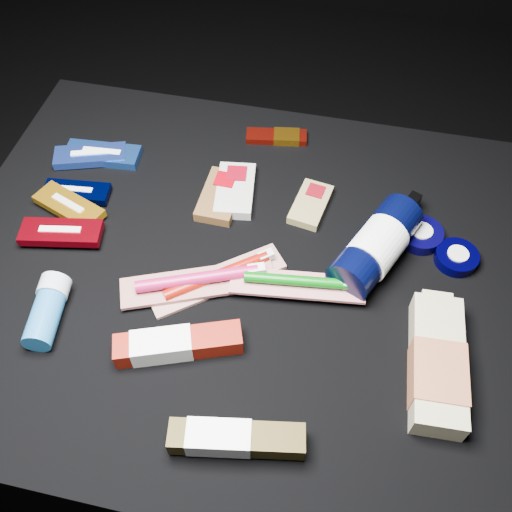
% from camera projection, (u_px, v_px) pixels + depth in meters
% --- Properties ---
extents(ground, '(3.00, 3.00, 0.00)m').
position_uv_depth(ground, '(248.00, 373.00, 1.23)').
color(ground, black).
rests_on(ground, ground).
extents(cloth_table, '(0.98, 0.78, 0.40)m').
position_uv_depth(cloth_table, '(247.00, 328.00, 1.07)').
color(cloth_table, black).
rests_on(cloth_table, ground).
extents(luna_bar_0, '(0.14, 0.06, 0.02)m').
position_uv_depth(luna_bar_0, '(103.00, 154.00, 1.05)').
color(luna_bar_0, '#1D489C').
rests_on(luna_bar_0, cloth_table).
extents(luna_bar_1, '(0.14, 0.09, 0.02)m').
position_uv_depth(luna_bar_1, '(90.00, 156.00, 1.05)').
color(luna_bar_1, '#2442AB').
rests_on(luna_bar_1, cloth_table).
extents(luna_bar_2, '(0.12, 0.05, 0.02)m').
position_uv_depth(luna_bar_2, '(77.00, 192.00, 0.99)').
color(luna_bar_2, black).
rests_on(luna_bar_2, cloth_table).
extents(luna_bar_3, '(0.13, 0.09, 0.02)m').
position_uv_depth(luna_bar_3, '(69.00, 206.00, 0.97)').
color(luna_bar_3, orange).
rests_on(luna_bar_3, cloth_table).
extents(luna_bar_4, '(0.14, 0.07, 0.02)m').
position_uv_depth(luna_bar_4, '(61.00, 232.00, 0.93)').
color(luna_bar_4, maroon).
rests_on(luna_bar_4, cloth_table).
extents(clif_bar_0, '(0.07, 0.12, 0.02)m').
position_uv_depth(clif_bar_0, '(221.00, 194.00, 0.99)').
color(clif_bar_0, brown).
rests_on(clif_bar_0, cloth_table).
extents(clif_bar_1, '(0.08, 0.13, 0.02)m').
position_uv_depth(clif_bar_1, '(235.00, 188.00, 1.00)').
color(clif_bar_1, '#B9BAB3').
rests_on(clif_bar_1, cloth_table).
extents(clif_bar_2, '(0.07, 0.11, 0.02)m').
position_uv_depth(clif_bar_2, '(311.00, 203.00, 0.98)').
color(clif_bar_2, olive).
rests_on(clif_bar_2, cloth_table).
extents(power_bar, '(0.12, 0.05, 0.01)m').
position_uv_depth(power_bar, '(280.00, 137.00, 1.09)').
color(power_bar, '#6A0E08').
rests_on(power_bar, cloth_table).
extents(lotion_bottle, '(0.14, 0.23, 0.07)m').
position_uv_depth(lotion_bottle, '(376.00, 246.00, 0.89)').
color(lotion_bottle, black).
rests_on(lotion_bottle, cloth_table).
extents(cream_tin_upper, '(0.07, 0.07, 0.02)m').
position_uv_depth(cream_tin_upper, '(420.00, 235.00, 0.94)').
color(cream_tin_upper, black).
rests_on(cream_tin_upper, cloth_table).
extents(cream_tin_lower, '(0.07, 0.07, 0.02)m').
position_uv_depth(cream_tin_lower, '(456.00, 257.00, 0.91)').
color(cream_tin_lower, black).
rests_on(cream_tin_lower, cloth_table).
extents(bodywash_bottle, '(0.08, 0.21, 0.04)m').
position_uv_depth(bodywash_bottle, '(437.00, 365.00, 0.79)').
color(bodywash_bottle, tan).
rests_on(bodywash_bottle, cloth_table).
extents(deodorant_stick, '(0.06, 0.12, 0.05)m').
position_uv_depth(deodorant_stick, '(47.00, 310.00, 0.84)').
color(deodorant_stick, '#1E619B').
rests_on(deodorant_stick, cloth_table).
extents(toothbrush_pack_0, '(0.20, 0.18, 0.02)m').
position_uv_depth(toothbrush_pack_0, '(219.00, 277.00, 0.89)').
color(toothbrush_pack_0, '#B0ABA4').
rests_on(toothbrush_pack_0, cloth_table).
extents(toothbrush_pack_1, '(0.24, 0.14, 0.03)m').
position_uv_depth(toothbrush_pack_1, '(200.00, 281.00, 0.88)').
color(toothbrush_pack_1, '#AAA19E').
rests_on(toothbrush_pack_1, cloth_table).
extents(toothbrush_pack_2, '(0.21, 0.07, 0.02)m').
position_uv_depth(toothbrush_pack_2, '(300.00, 283.00, 0.87)').
color(toothbrush_pack_2, beige).
rests_on(toothbrush_pack_2, cloth_table).
extents(toothpaste_carton_red, '(0.18, 0.10, 0.04)m').
position_uv_depth(toothpaste_carton_red, '(173.00, 345.00, 0.81)').
color(toothpaste_carton_red, maroon).
rests_on(toothpaste_carton_red, cloth_table).
extents(toothpaste_carton_green, '(0.18, 0.07, 0.03)m').
position_uv_depth(toothpaste_carton_green, '(230.00, 438.00, 0.73)').
color(toothpaste_carton_green, '#372B0B').
rests_on(toothpaste_carton_green, cloth_table).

